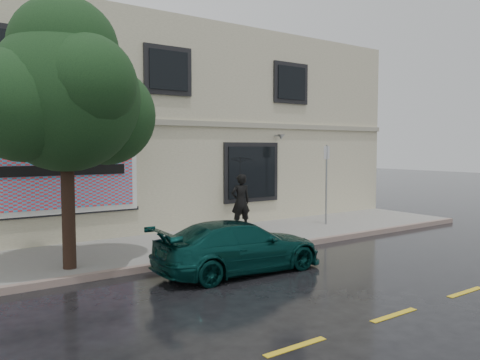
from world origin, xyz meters
TOP-DOWN VIEW (x-y plane):
  - ground at (0.00, 0.00)m, footprint 90.00×90.00m
  - sidewalk at (0.00, 3.25)m, footprint 20.00×3.50m
  - curb at (0.00, 1.50)m, footprint 20.00×0.18m
  - road_marking at (0.00, -3.50)m, footprint 19.00×0.12m
  - building at (0.00, 9.00)m, footprint 20.00×8.12m
  - billboard at (-3.20, 4.92)m, footprint 4.30×0.16m
  - car at (-0.56, 0.28)m, footprint 4.06×1.91m
  - pedestrian at (2.16, 4.13)m, footprint 0.73×0.55m
  - umbrella at (2.16, 4.13)m, footprint 1.03×1.03m
  - street_tree at (-3.80, 2.20)m, footprint 3.22×3.22m
  - sign_pole at (5.13, 3.20)m, footprint 0.34×0.10m

SIDE VIEW (x-z plane):
  - ground at x=0.00m, z-range 0.00..0.00m
  - road_marking at x=0.00m, z-range 0.00..0.01m
  - sidewalk at x=0.00m, z-range 0.00..0.15m
  - curb at x=0.00m, z-range -0.01..0.15m
  - car at x=-0.56m, z-range 0.00..1.17m
  - pedestrian at x=2.16m, z-range 0.15..1.96m
  - sign_pole at x=5.13m, z-range 0.41..3.18m
  - billboard at x=-3.20m, z-range 0.95..3.15m
  - umbrella at x=2.16m, z-range 1.96..2.68m
  - building at x=0.00m, z-range 0.00..7.00m
  - street_tree at x=-3.80m, z-range 1.21..6.57m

